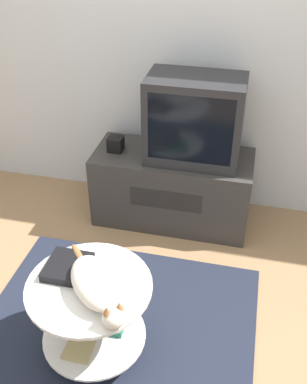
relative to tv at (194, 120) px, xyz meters
name	(u,v)px	position (x,y,z in m)	size (l,w,h in m)	color
ground_plane	(108,354)	(-0.22, -1.22, -0.80)	(12.00, 12.00, 0.00)	#93704C
wall_back	(172,22)	(-0.22, 0.33, 0.50)	(8.00, 0.05, 2.60)	silver
rug	(108,353)	(-0.22, -1.22, -0.79)	(1.49, 1.55, 0.02)	#1E2333
tv_stand	(172,187)	(-0.13, 0.01, -0.54)	(1.08, 0.47, 0.52)	#33302D
tv	(194,120)	(0.00, 0.00, 0.00)	(0.60, 0.36, 0.56)	#232326
speaker	(116,144)	(-0.53, -0.01, -0.23)	(0.10, 0.10, 0.10)	black
coffee_table	(93,312)	(-0.28, -1.22, -0.49)	(0.59, 0.59, 0.48)	#B2B2B7
dvd_box	(68,267)	(-0.42, -1.15, -0.28)	(0.20, 0.21, 0.04)	black
cat	(97,285)	(-0.23, -1.27, -0.24)	(0.42, 0.47, 0.13)	silver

